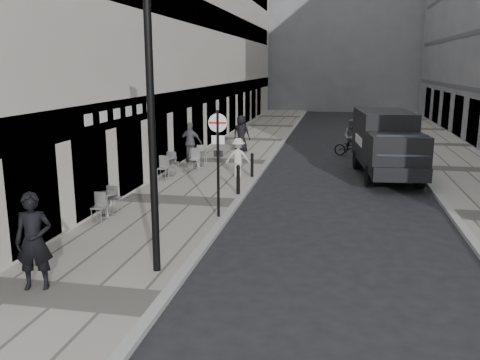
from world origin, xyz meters
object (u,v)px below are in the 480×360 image
Objects in this scene: walking_man at (34,241)px; panel_van at (386,141)px; cyclist at (351,142)px; sign_post at (218,149)px; lamppost at (151,111)px.

walking_man is 15.57m from panel_van.
panel_van reaches higher than cyclist.
sign_post is at bearing 48.72° from walking_man.
walking_man is at bearing -117.66° from sign_post.
sign_post is at bearing -89.33° from cyclist.
panel_van is (5.56, 7.54, -0.66)m from sign_post.
panel_van is at bearing 63.44° from lamppost.
cyclist is (4.23, 12.39, -1.46)m from sign_post.
panel_van is (5.96, 11.93, -2.17)m from lamppost.
cyclist is (-1.33, 4.85, -0.79)m from panel_van.
walking_man is 19.37m from cyclist.
sign_post is 0.54× the size of panel_van.
walking_man is 0.34× the size of panel_van.
walking_man is 1.05× the size of cyclist.
panel_van reaches higher than walking_man.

